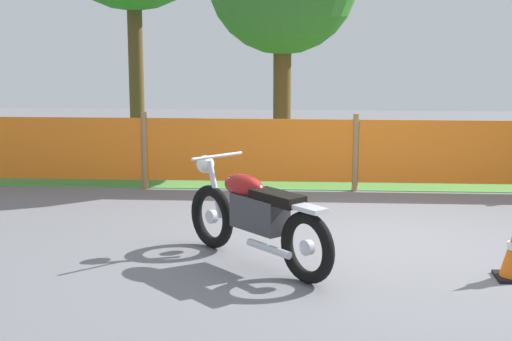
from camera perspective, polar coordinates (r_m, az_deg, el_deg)
The scene contains 4 objects.
ground at distance 8.30m, azimuth 8.24°, elevation -5.13°, with size 24.00×24.00×0.02m, color slate.
grass_verge at distance 13.51m, azimuth 6.42°, elevation 1.21°, with size 24.00×5.89×0.01m, color #4C8C3D.
barrier_fence at distance 10.53m, azimuth 7.27°, elevation 1.39°, with size 11.48×0.08×1.05m.
motorcycle_lead at distance 7.33m, azimuth -0.08°, elevation -3.28°, with size 1.47×1.58×0.97m.
Camera 1 is at (-0.70, -7.95, 2.27)m, focal length 54.89 mm.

